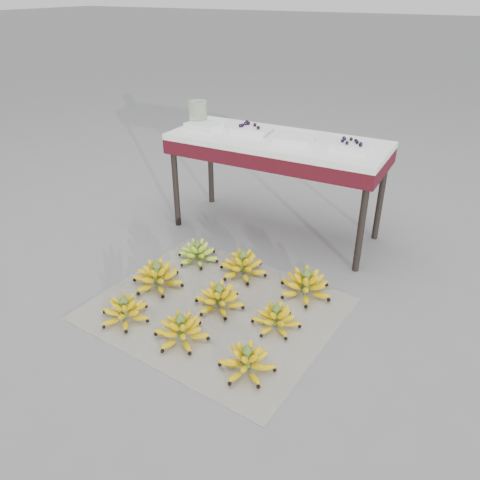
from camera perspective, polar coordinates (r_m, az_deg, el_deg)
The scene contains 17 objects.
ground at distance 2.64m, azimuth -4.00°, elevation -7.48°, with size 60.00×60.00×0.00m, color gray.
newspaper_mat at distance 2.58m, azimuth -2.98°, elevation -8.30°, with size 1.25×1.05×0.01m, color silver.
bunch_front_left at distance 2.54m, azimuth -13.86°, elevation -8.41°, with size 0.31×0.31×0.16m.
bunch_front_center at distance 2.36m, azimuth -7.17°, elevation -10.87°, with size 0.29×0.29×0.17m.
bunch_front_right at distance 2.18m, azimuth 0.87°, elevation -14.58°, with size 0.31×0.31×0.16m.
bunch_mid_left at distance 2.76m, azimuth -10.02°, elevation -4.43°, with size 0.37×0.37×0.18m.
bunch_mid_center at distance 2.55m, azimuth -2.53°, elevation -7.14°, with size 0.33×0.33×0.16m.
bunch_mid_right at distance 2.43m, azimuth 4.43°, elevation -9.51°, with size 0.25×0.25×0.15m.
bunch_back_left at distance 2.97m, azimuth -5.15°, elevation -1.61°, with size 0.27×0.27×0.16m.
bunch_back_center at distance 2.82m, azimuth 0.38°, elevation -3.14°, with size 0.32×0.32×0.17m.
bunch_back_right at distance 2.67m, azimuth 7.98°, elevation -5.44°, with size 0.40×0.40×0.18m.
vendor_table at distance 3.13m, azimuth 4.52°, elevation 10.94°, with size 1.42×0.57×0.68m.
tray_far_left at distance 3.32m, azimuth -4.37°, elevation 13.73°, with size 0.25×0.19×0.04m.
tray_left at distance 3.22m, azimuth 1.43°, elevation 13.36°, with size 0.26×0.20×0.06m.
tray_right at distance 3.02m, azimuth 6.58°, elevation 12.11°, with size 0.26×0.21×0.04m.
tray_far_right at distance 2.95m, azimuth 13.42°, elevation 11.11°, with size 0.24×0.18×0.06m.
glass_jar at distance 3.41m, azimuth -5.16°, elevation 15.19°, with size 0.13×0.13×0.16m, color beige.
Camera 1 is at (1.16, -1.78, 1.56)m, focal length 35.00 mm.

